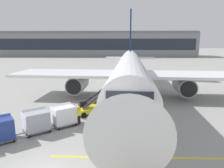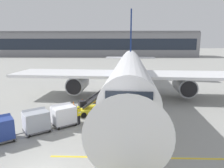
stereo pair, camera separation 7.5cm
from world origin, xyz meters
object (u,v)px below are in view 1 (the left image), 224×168
ground_crew_by_loader (99,110)px  safety_cone_engine_keepout (82,102)px  baggage_cart_second (36,121)px  ground_crew_by_carts (105,107)px  safety_cone_nose_mark (73,104)px  belt_loader (94,105)px  ground_crew_marshaller (79,114)px  parked_airplane (130,71)px  baggage_cart_lead (64,115)px  safety_cone_wingtip (93,100)px

ground_crew_by_loader → safety_cone_engine_keepout: ground_crew_by_loader is taller
baggage_cart_second → ground_crew_by_carts: bearing=33.8°
safety_cone_nose_mark → ground_crew_by_carts: bearing=-39.2°
safety_cone_engine_keepout → belt_loader: bearing=-60.6°
ground_crew_by_carts → baggage_cart_second: bearing=-146.2°
safety_cone_nose_mark → ground_crew_marshaller: bearing=-72.6°
parked_airplane → ground_crew_marshaller: size_ratio=23.79×
baggage_cart_second → parked_airplane: bearing=54.1°
parked_airplane → ground_crew_by_loader: parked_airplane is taller
belt_loader → baggage_cart_lead: size_ratio=1.90×
safety_cone_engine_keepout → parked_airplane: bearing=33.0°
parked_airplane → safety_cone_engine_keepout: parked_airplane is taller
ground_crew_by_carts → safety_cone_engine_keepout: 5.13m
ground_crew_by_loader → ground_crew_by_carts: same height
parked_airplane → safety_cone_wingtip: 6.45m
ground_crew_by_carts → belt_loader: bearing=139.4°
baggage_cart_second → safety_cone_wingtip: 9.42m
ground_crew_by_loader → belt_loader: bearing=111.1°
safety_cone_wingtip → safety_cone_nose_mark: 2.79m
ground_crew_by_carts → ground_crew_marshaller: (-2.24, -1.95, 0.00)m
ground_crew_marshaller → safety_cone_engine_keepout: 6.17m
belt_loader → ground_crew_marshaller: belt_loader is taller
safety_cone_wingtip → parked_airplane: bearing=33.0°
safety_cone_engine_keepout → safety_cone_nose_mark: (-0.87, -1.00, -0.01)m
belt_loader → safety_cone_engine_keepout: bearing=119.4°
safety_cone_nose_mark → belt_loader: bearing=-38.6°
baggage_cart_second → safety_cone_nose_mark: bearing=76.5°
baggage_cart_second → ground_crew_marshaller: 3.66m
belt_loader → parked_airplane: bearing=58.8°
ground_crew_marshaller → safety_cone_engine_keepout: size_ratio=2.53×
parked_airplane → belt_loader: 8.53m
baggage_cart_second → safety_cone_engine_keepout: (2.50, 7.80, -0.66)m
baggage_cart_lead → ground_crew_marshaller: baggage_cart_lead is taller
belt_loader → ground_crew_marshaller: size_ratio=2.88×
belt_loader → ground_crew_by_carts: belt_loader is taller
baggage_cart_second → ground_crew_by_loader: baggage_cart_second is taller
parked_airplane → baggage_cart_second: bearing=-125.9°
baggage_cart_second → ground_crew_by_carts: size_ratio=1.52×
parked_airplane → safety_cone_engine_keepout: 7.79m
ground_crew_by_loader → ground_crew_marshaller: 2.06m
belt_loader → safety_cone_engine_keepout: 3.57m
parked_airplane → safety_cone_wingtip: bearing=-147.0°
belt_loader → safety_cone_nose_mark: belt_loader is taller
parked_airplane → baggage_cart_lead: size_ratio=15.70×
safety_cone_wingtip → belt_loader: bearing=-83.1°
ground_crew_by_carts → ground_crew_marshaller: size_ratio=1.00×
baggage_cart_lead → belt_loader: bearing=54.5°
safety_cone_nose_mark → safety_cone_wingtip: bearing=40.5°
baggage_cart_second → baggage_cart_lead: bearing=37.8°
parked_airplane → safety_cone_nose_mark: bearing=-144.5°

